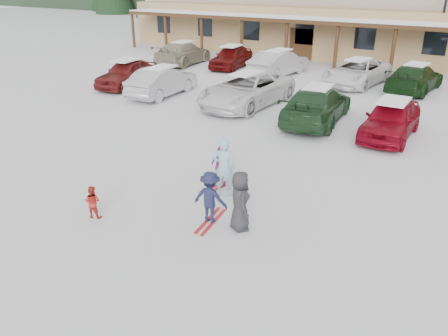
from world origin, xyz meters
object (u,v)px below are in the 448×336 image
Objects in this scene: parked_car_2 at (247,90)px; parked_car_0 at (127,73)px; child_navy at (210,198)px; bystander_dark at (240,201)px; parked_car_7 at (183,53)px; parked_car_10 at (357,72)px; parked_car_8 at (231,57)px; toddler_red at (93,202)px; parked_car_3 at (317,105)px; adult_skier at (224,168)px; parked_car_9 at (279,63)px; parked_car_4 at (391,119)px; child_magenta at (221,167)px; lamp_post at (443,19)px; parked_car_11 at (415,78)px; parked_car_1 at (162,81)px.

parked_car_0 is at bearing -176.15° from parked_car_2.
child_navy is 0.79m from bystander_dark.
bystander_dark is 0.29× the size of parked_car_7.
bystander_dark is 17.05m from parked_car_10.
parked_car_7 is at bearing -177.15° from parked_car_8.
toddler_red is 0.17× the size of parked_car_3.
parked_car_8 reaches higher than toddler_red.
adult_skier reaches higher than parked_car_9.
parked_car_8 is (-10.16, 17.47, 0.05)m from child_navy.
parked_car_4 is (3.07, -0.26, -0.04)m from parked_car_3.
parked_car_2 is 3.80m from parked_car_3.
child_navy is 15.61m from parked_car_0.
child_magenta is at bearing 82.90° from parked_car_3.
parked_car_7 is (-9.11, 6.95, -0.01)m from parked_car_2.
lamp_post reaches higher than parked_car_4.
parked_car_10 reaches higher than child_navy.
parked_car_11 is at bearing -47.79° from bystander_dark.
bystander_dark is at bearing 123.46° from parked_car_7.
child_navy reaches higher than toddler_red.
parked_car_3 is 7.83m from parked_car_10.
parked_car_11 reaches higher than parked_car_10.
adult_skier is 0.34× the size of parked_car_11.
parked_car_3 is 9.47m from parked_car_9.
parked_car_1 is at bearing -66.57° from adult_skier.
child_magenta is 13.78m from parked_car_0.
toddler_red is 0.16× the size of parked_car_7.
adult_skier is at bearing 87.77° from parked_car_11.
lamp_post is 25.54m from toddler_red.
child_navy is 21.70m from parked_car_7.
adult_skier reaches higher than parked_car_11.
parked_car_11 is (15.23, 0.31, -0.05)m from parked_car_7.
parked_car_4 is at bearing -4.77° from parked_car_2.
toddler_red is 10.76m from parked_car_3.
parked_car_8 is (3.56, 0.65, -0.03)m from parked_car_7.
parked_car_2 is at bearing -7.22° from parked_car_0.
parked_car_1 is at bearing 2.41° from bystander_dark.
parked_car_1 is 1.06× the size of parked_car_4.
toddler_red is at bearing 107.27° from parked_car_9.
parked_car_9 is (-7.89, -6.74, -2.44)m from lamp_post.
toddler_red is 18.44m from parked_car_10.
parked_car_2 reaches higher than parked_car_1.
lamp_post is 14.93m from parked_car_4.
parked_car_0 is at bearing 8.06° from bystander_dark.
parked_car_9 reaches higher than parked_car_4.
parked_car_11 reaches higher than child_navy.
parked_car_7 reaches higher than child_magenta.
toddler_red is at bearing -57.53° from parked_car_0.
parked_car_9 is (-3.75, 18.30, 0.35)m from toddler_red.
parked_car_8 is (-9.29, 8.27, -0.02)m from parked_car_3.
child_magenta is 15.46m from parked_car_11.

